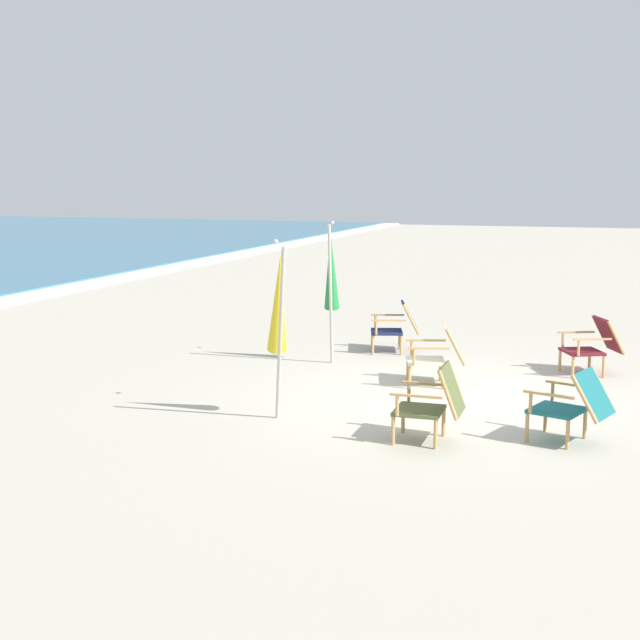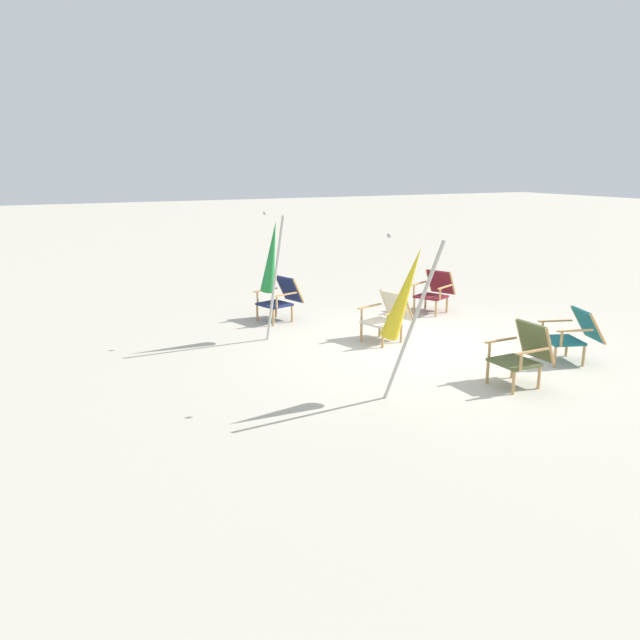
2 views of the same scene
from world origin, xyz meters
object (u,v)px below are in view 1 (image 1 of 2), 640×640
beach_chair_far_center (438,353)px  umbrella_furled_green (331,272)px  beach_chair_back_left (594,344)px  umbrella_furled_yellow (279,305)px  beach_chair_back_right (434,401)px  beach_chair_front_right (397,325)px  beach_chair_front_left (573,403)px

beach_chair_far_center → umbrella_furled_green: bearing=66.4°
beach_chair_back_left → umbrella_furled_yellow: umbrella_furled_yellow is taller
beach_chair_back_right → beach_chair_back_left: size_ratio=0.88×
beach_chair_front_right → umbrella_furled_yellow: bearing=176.5°
umbrella_furled_green → beach_chair_back_right: bearing=-146.6°
beach_chair_back_right → umbrella_furled_yellow: size_ratio=0.40×
beach_chair_front_left → beach_chair_back_left: (3.45, -0.10, 0.00)m
beach_chair_far_center → umbrella_furled_yellow: size_ratio=0.43×
beach_chair_front_left → beach_chair_back_right: 1.41m
beach_chair_front_right → umbrella_furled_yellow: size_ratio=0.43×
beach_chair_far_center → beach_chair_back_left: (1.33, -1.90, -0.00)m
beach_chair_front_left → beach_chair_back_right: beach_chair_back_right is taller
beach_chair_front_left → beach_chair_back_right: bearing=106.9°
beach_chair_front_right → beach_chair_back_left: size_ratio=0.95×
umbrella_furled_green → beach_chair_back_left: bearing=-80.8°
beach_chair_front_right → umbrella_furled_green: umbrella_furled_green is taller
beach_chair_far_center → umbrella_furled_green: umbrella_furled_green is taller
beach_chair_front_right → beach_chair_back_left: bearing=-102.9°
beach_chair_back_right → beach_chair_back_left: 4.12m
umbrella_furled_green → umbrella_furled_yellow: bearing=-172.5°
beach_chair_front_left → beach_chair_back_left: size_ratio=0.99×
beach_chair_far_center → umbrella_furled_green: 2.08m
beach_chair_back_right → umbrella_furled_yellow: (0.16, 1.75, 0.89)m
beach_chair_far_center → beach_chair_back_right: bearing=-169.9°
umbrella_furled_yellow → umbrella_furled_green: 3.14m
beach_chair_front_right → beach_chair_back_right: 4.76m
beach_chair_back_right → beach_chair_back_left: (3.86, -1.45, -0.01)m
beach_chair_far_center → beach_chair_back_right: size_ratio=1.07×
beach_chair_front_right → beach_chair_back_right: size_ratio=1.07×
beach_chair_front_right → beach_chair_back_left: (-0.67, -2.93, -0.00)m
umbrella_furled_green → beach_chair_far_center: bearing=-113.6°
beach_chair_back_left → beach_chair_front_right: bearing=77.1°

